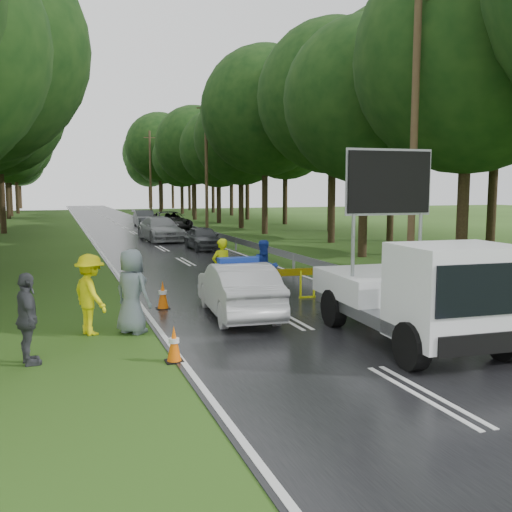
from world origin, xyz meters
name	(u,v)px	position (x,y,z in m)	size (l,w,h in m)	color
ground	(285,318)	(0.00, 0.00, 0.00)	(160.00, 160.00, 0.00)	#294614
road	(134,233)	(0.00, 30.00, 0.01)	(7.00, 140.00, 0.02)	black
guardrail	(183,225)	(3.70, 29.67, 0.55)	(0.12, 60.06, 0.70)	gray
utility_pole_near	(414,134)	(5.20, 2.00, 5.06)	(1.40, 0.24, 10.00)	#4C3223
utility_pole_mid	(206,165)	(5.20, 28.00, 5.06)	(1.40, 0.24, 10.00)	#4C3223
utility_pole_far	(150,174)	(5.20, 54.00, 5.06)	(1.40, 0.24, 10.00)	#4C3223
police_sedan	(238,290)	(-1.10, 0.57, 0.72)	(1.86, 4.43, 1.57)	silver
work_truck	(418,293)	(1.69, -3.37, 1.15)	(2.64, 5.44, 4.24)	gray
barrier	(280,277)	(0.77, 2.26, 0.72)	(2.29, 0.24, 0.95)	#E5F30D
officer	(221,267)	(-0.71, 3.53, 0.91)	(0.66, 0.43, 1.82)	#C4D70B
civilian	(265,268)	(0.56, 3.00, 0.89)	(0.86, 0.67, 1.77)	#1936A4
bystander_left	(90,294)	(-4.89, -0.06, 0.94)	(1.22, 0.70, 1.88)	#FFF00D
bystander_mid	(27,319)	(-6.17, -2.05, 0.90)	(1.05, 0.44, 1.79)	#3B3D43
bystander_right	(132,291)	(-3.97, -0.27, 0.99)	(0.97, 0.63, 1.98)	gray
queue_car_first	(203,238)	(2.09, 16.92, 0.65)	(1.53, 3.80, 1.30)	#383B3F
queue_car_second	(161,229)	(0.80, 22.92, 0.76)	(2.14, 5.27, 1.53)	gray
queue_car_third	(169,222)	(2.51, 28.92, 0.81)	(2.70, 5.85, 1.63)	black
queue_car_fourth	(144,219)	(1.86, 36.90, 0.71)	(1.51, 4.32, 1.42)	#3C3F43
cone_near_left	(174,345)	(-3.50, -2.82, 0.35)	(0.34, 0.34, 0.72)	black
cone_center	(233,296)	(-1.00, 1.34, 0.40)	(0.39, 0.39, 0.82)	black
cone_far	(272,275)	(1.40, 4.53, 0.40)	(0.39, 0.39, 0.83)	black
cone_left_mid	(163,296)	(-2.82, 2.13, 0.39)	(0.38, 0.38, 0.80)	black
cone_right	(371,288)	(3.48, 1.50, 0.34)	(0.34, 0.34, 0.71)	black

